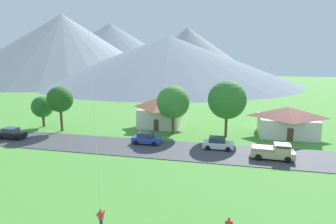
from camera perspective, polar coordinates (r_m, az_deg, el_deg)
road_strip at (r=39.17m, az=0.80°, el=-7.63°), size 160.00×7.97×0.08m
mountain_east_ridge at (r=139.96m, az=0.16°, el=10.53°), size 123.33×123.33×23.13m
mountain_central_ridge at (r=150.96m, az=3.90°, el=11.45°), size 81.77×81.77×27.93m
mountain_far_east_ridge at (r=169.47m, az=-20.33°, el=12.10°), size 113.74×113.74×35.89m
mountain_west_ridge at (r=200.99m, az=-11.50°, el=12.19°), size 121.50×121.50×35.43m
house_leftmost at (r=52.43m, az=-1.28°, el=0.24°), size 7.87×8.63×5.38m
house_left_center at (r=49.86m, az=22.91°, el=-1.60°), size 9.40×7.58×4.71m
tree_near_left at (r=51.41m, az=-21.02°, el=2.39°), size 4.39×4.39×7.75m
tree_center at (r=45.25m, az=11.86°, el=2.40°), size 6.06×6.06×9.03m
tree_right_of_center at (r=56.20m, az=-24.08°, el=0.95°), size 3.85×3.85×5.64m
tree_near_right at (r=46.06m, az=1.04°, el=1.98°), size 5.41×5.41×8.07m
parked_car_white_west_end at (r=39.78m, az=10.06°, el=-6.26°), size 4.20×2.08×1.68m
parked_car_black_mid_west at (r=50.46m, az=-29.11°, el=-3.82°), size 4.24×2.15×1.68m
parked_car_blue_mid_east at (r=41.66m, az=-4.40°, el=-5.33°), size 4.20×2.08×1.68m
pickup_truck_sand_west_side at (r=37.73m, az=20.59°, el=-7.46°), size 5.28×2.49×1.99m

